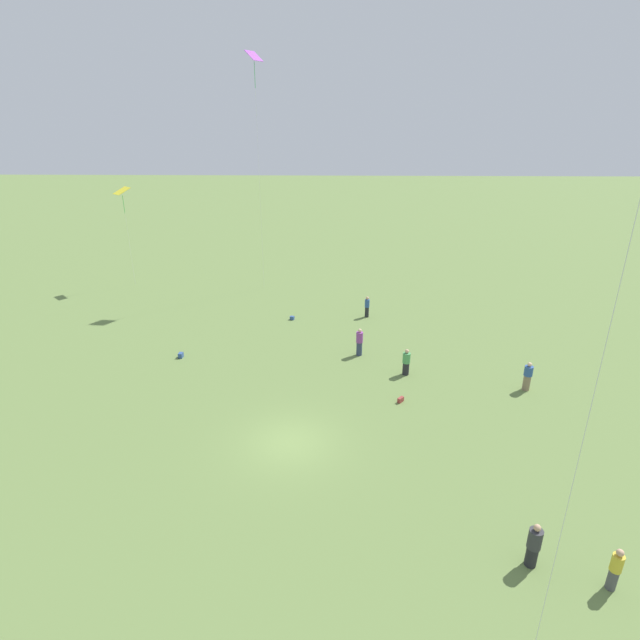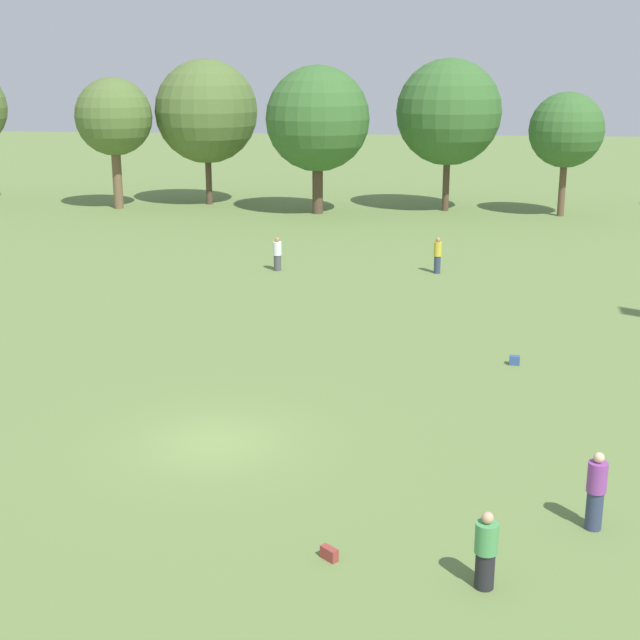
% 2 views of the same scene
% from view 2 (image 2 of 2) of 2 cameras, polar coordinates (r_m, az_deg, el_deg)
% --- Properties ---
extents(ground_plane, '(240.00, 240.00, 0.00)m').
position_cam_2_polar(ground_plane, '(25.04, -6.76, -7.79)').
color(ground_plane, olive).
extents(tree_1, '(5.53, 5.53, 9.40)m').
position_cam_2_polar(tree_1, '(67.38, -13.07, 12.52)').
color(tree_1, brown).
rests_on(tree_1, ground_plane).
extents(tree_2, '(7.59, 7.59, 10.70)m').
position_cam_2_polar(tree_2, '(68.33, -7.28, 13.09)').
color(tree_2, brown).
rests_on(tree_2, ground_plane).
extents(tree_3, '(7.26, 7.26, 10.25)m').
position_cam_2_polar(tree_3, '(63.32, -0.15, 12.74)').
color(tree_3, brown).
rests_on(tree_3, ground_plane).
extents(tree_4, '(7.44, 7.44, 10.71)m').
position_cam_2_polar(tree_4, '(65.25, 8.24, 13.02)').
color(tree_4, brown).
rests_on(tree_4, ground_plane).
extents(tree_5, '(5.12, 5.12, 8.48)m').
position_cam_2_polar(tree_5, '(64.50, 15.49, 11.62)').
color(tree_5, brown).
rests_on(tree_5, ground_plane).
extents(person_3, '(0.55, 0.55, 1.83)m').
position_cam_2_polar(person_3, '(45.27, 7.53, 4.12)').
color(person_3, '#333D5B').
rests_on(person_3, ground_plane).
extents(person_6, '(0.48, 0.48, 1.73)m').
position_cam_2_polar(person_6, '(45.56, -2.75, 4.23)').
color(person_6, '#4C4C51').
rests_on(person_6, ground_plane).
extents(person_7, '(0.65, 0.65, 1.66)m').
position_cam_2_polar(person_7, '(18.42, 10.56, -14.34)').
color(person_7, '#232328').
rests_on(person_7, ground_plane).
extents(person_8, '(0.45, 0.45, 1.85)m').
position_cam_2_polar(person_8, '(21.07, 17.24, -10.43)').
color(person_8, '#333D5B').
rests_on(person_8, ground_plane).
extents(picnic_bag_0, '(0.42, 0.40, 0.27)m').
position_cam_2_polar(picnic_bag_0, '(19.37, 0.59, -14.72)').
color(picnic_bag_0, '#933833').
rests_on(picnic_bag_0, ground_plane).
extents(picnic_bag_2, '(0.38, 0.29, 0.32)m').
position_cam_2_polar(picnic_bag_2, '(31.83, 12.34, -2.54)').
color(picnic_bag_2, '#33518C').
rests_on(picnic_bag_2, ground_plane).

